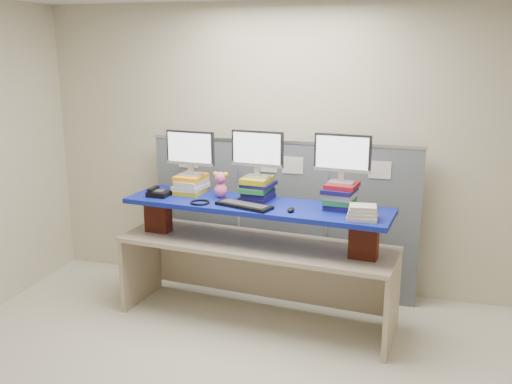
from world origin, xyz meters
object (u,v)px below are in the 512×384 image
(monitor_left, at_px, (190,150))
(monitor_center, at_px, (257,151))
(keyboard, at_px, (244,205))
(desk_phone, at_px, (158,193))
(monitor_right, at_px, (342,155))
(desk, at_px, (256,258))
(blue_board, at_px, (256,206))

(monitor_left, distance_m, monitor_center, 0.65)
(keyboard, relative_size, desk_phone, 2.74)
(keyboard, xyz_separation_m, desk_phone, (-0.84, 0.14, 0.01))
(monitor_left, bearing_deg, monitor_right, 0.00)
(monitor_left, bearing_deg, monitor_center, -0.00)
(desk, height_order, monitor_center, monitor_center)
(blue_board, bearing_deg, desk, 6.21)
(blue_board, height_order, monitor_left, monitor_left)
(monitor_center, xyz_separation_m, monitor_right, (0.73, -0.08, 0.01))
(blue_board, relative_size, keyboard, 4.45)
(monitor_center, relative_size, desk_phone, 2.47)
(monitor_left, relative_size, monitor_right, 1.00)
(monitor_center, height_order, monitor_right, monitor_right)
(monitor_left, distance_m, monitor_right, 1.39)
(desk, bearing_deg, blue_board, -173.79)
(blue_board, relative_size, monitor_right, 4.95)
(keyboard, height_order, desk_phone, desk_phone)
(monitor_right, distance_m, desk_phone, 1.67)
(desk, height_order, desk_phone, desk_phone)
(desk, xyz_separation_m, monitor_left, (-0.66, 0.19, 0.89))
(desk, height_order, monitor_left, monitor_left)
(monitor_center, bearing_deg, keyboard, -93.26)
(monitor_left, bearing_deg, desk, -9.86)
(monitor_center, height_order, keyboard, monitor_center)
(monitor_right, relative_size, keyboard, 0.90)
(blue_board, distance_m, keyboard, 0.16)
(desk, height_order, monitor_right, monitor_right)
(keyboard, bearing_deg, blue_board, 83.35)
(monitor_center, bearing_deg, desk, -73.67)
(desk, xyz_separation_m, monitor_center, (-0.02, 0.12, 0.93))
(desk, relative_size, monitor_center, 5.31)
(blue_board, xyz_separation_m, monitor_right, (0.71, 0.04, 0.46))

